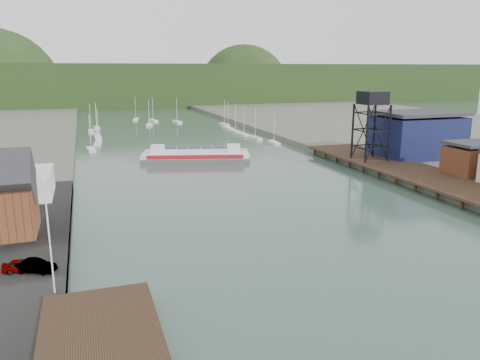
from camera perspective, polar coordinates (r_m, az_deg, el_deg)
ground at (r=51.99m, az=18.49°, el=-13.95°), size 600.00×600.00×0.00m
west_stage at (r=42.68m, az=-16.55°, el=-18.87°), size 10.00×18.00×1.80m
east_pier at (r=106.89m, az=20.16°, el=1.07°), size 14.00×70.00×2.45m
flagpole at (r=49.07m, az=-22.25°, el=-6.28°), size 0.16×0.16×12.00m
lift_tower at (r=114.22m, az=15.86°, el=9.11°), size 6.50×6.50×16.00m
blue_shed at (r=125.62m, az=20.79°, el=5.16°), size 20.50×14.50×11.30m
marina_sailboats at (r=178.65m, az=-9.00°, el=5.92°), size 57.71×92.65×0.90m
distant_hills at (r=338.83m, az=-14.49°, el=10.87°), size 500.00×120.00×80.00m
chain_ferry at (r=122.78m, az=-5.39°, el=3.00°), size 29.33×17.74×3.95m
car_west_a at (r=57.33m, az=-25.04°, el=-9.41°), size 4.15×1.92×1.38m
car_west_b at (r=56.45m, az=-23.66°, el=-9.58°), size 4.63×3.32×1.45m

